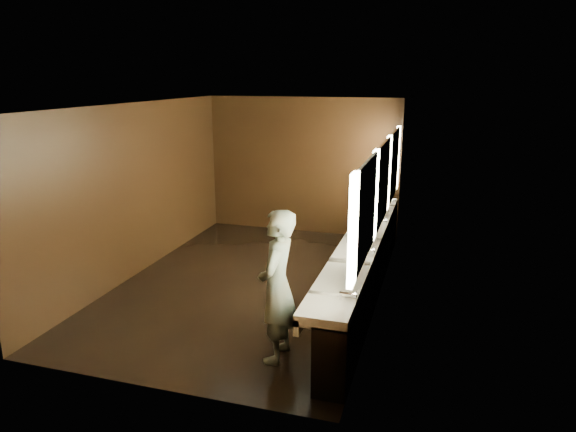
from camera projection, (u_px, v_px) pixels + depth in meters
The scene contains 10 objects.
floor at pixel (253, 283), 8.23m from camera, with size 6.00×6.00×0.00m, color black.
ceiling at pixel (249, 105), 7.49m from camera, with size 4.00×6.00×0.02m, color #2D2D2B.
wall_back at pixel (302, 166), 10.63m from camera, with size 4.00×0.02×2.80m, color black.
wall_front at pixel (144, 265), 5.09m from camera, with size 4.00×0.02×2.80m, color black.
wall_left at pixel (137, 190), 8.41m from camera, with size 0.02×6.00×2.80m, color black.
wall_right at pixel (383, 207), 7.30m from camera, with size 0.02×6.00×2.80m, color black.
sink_counter at pixel (366, 265), 7.60m from camera, with size 0.55×5.40×1.01m.
mirror_band at pixel (383, 183), 7.22m from camera, with size 0.06×5.03×1.15m.
person at pixel (277, 286), 5.83m from camera, with size 0.66×0.43×1.80m, color #83BAC4.
trash_bin at pixel (332, 318), 6.45m from camera, with size 0.34×0.34×0.53m, color black.
Camera 1 is at (2.74, -7.17, 3.21)m, focal length 32.00 mm.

